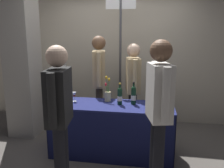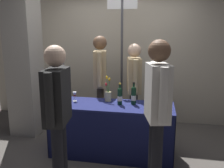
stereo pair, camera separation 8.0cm
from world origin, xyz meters
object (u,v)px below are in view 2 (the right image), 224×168
object	(u,v)px
display_bottle_0	(162,101)
wine_glass_near_vendor	(75,95)
flower_vase	(108,95)
featured_wine_bottle	(120,96)
tasting_table	(112,120)
taster_foreground_right	(57,108)
vendor_presenter	(134,83)
concrete_pillar	(23,44)
booth_signpost	(122,50)
wine_glass_mid	(148,104)

from	to	relation	value
display_bottle_0	wine_glass_near_vendor	size ratio (longest dim) A/B	2.18
display_bottle_0	flower_vase	world-z (taller)	flower_vase
featured_wine_bottle	flower_vase	distance (m)	0.25
tasting_table	taster_foreground_right	bearing A→B (deg)	-113.08
featured_wine_bottle	display_bottle_0	bearing A→B (deg)	-14.68
tasting_table	taster_foreground_right	distance (m)	1.12
display_bottle_0	wine_glass_near_vendor	xyz separation A→B (m)	(-1.28, 0.20, -0.03)
tasting_table	vendor_presenter	distance (m)	0.83
concrete_pillar	wine_glass_near_vendor	distance (m)	1.34
concrete_pillar	flower_vase	distance (m)	1.73
flower_vase	vendor_presenter	xyz separation A→B (m)	(0.34, 0.49, 0.10)
tasting_table	display_bottle_0	world-z (taller)	display_bottle_0
display_bottle_0	vendor_presenter	xyz separation A→B (m)	(-0.45, 0.79, 0.07)
concrete_pillar	vendor_presenter	size ratio (longest dim) A/B	1.98
wine_glass_near_vendor	booth_signpost	size ratio (longest dim) A/B	0.06
wine_glass_mid	booth_signpost	distance (m)	1.51
featured_wine_bottle	wine_glass_near_vendor	xyz separation A→B (m)	(-0.69, 0.04, -0.03)
concrete_pillar	vendor_presenter	world-z (taller)	concrete_pillar
wine_glass_near_vendor	flower_vase	size ratio (longest dim) A/B	0.37
wine_glass_near_vendor	flower_vase	world-z (taller)	flower_vase
wine_glass_near_vendor	display_bottle_0	bearing A→B (deg)	-8.71
tasting_table	booth_signpost	size ratio (longest dim) A/B	0.73
booth_signpost	flower_vase	bearing A→B (deg)	-94.10
flower_vase	booth_signpost	xyz separation A→B (m)	(0.07, 0.91, 0.61)
concrete_pillar	wine_glass_mid	world-z (taller)	concrete_pillar
taster_foreground_right	booth_signpost	xyz separation A→B (m)	(0.37, 2.02, 0.49)
wine_glass_near_vendor	flower_vase	bearing A→B (deg)	11.81
featured_wine_bottle	vendor_presenter	distance (m)	0.65
wine_glass_mid	taster_foreground_right	world-z (taller)	taster_foreground_right
concrete_pillar	flower_vase	size ratio (longest dim) A/B	8.29
wine_glass_near_vendor	concrete_pillar	bearing A→B (deg)	157.74
featured_wine_bottle	taster_foreground_right	world-z (taller)	taster_foreground_right
wine_glass_near_vendor	booth_signpost	world-z (taller)	booth_signpost
wine_glass_near_vendor	wine_glass_mid	world-z (taller)	wine_glass_near_vendor
display_bottle_0	vendor_presenter	size ratio (longest dim) A/B	0.19
featured_wine_bottle	booth_signpost	bearing A→B (deg)	97.48
vendor_presenter	taster_foreground_right	world-z (taller)	taster_foreground_right
display_bottle_0	flower_vase	xyz separation A→B (m)	(-0.79, 0.30, -0.03)
vendor_presenter	flower_vase	bearing A→B (deg)	-45.68
wine_glass_mid	taster_foreground_right	bearing A→B (deg)	-140.35
display_bottle_0	vendor_presenter	bearing A→B (deg)	119.96
tasting_table	flower_vase	world-z (taller)	flower_vase
tasting_table	wine_glass_near_vendor	distance (m)	0.68
vendor_presenter	taster_foreground_right	size ratio (longest dim) A/B	0.98
tasting_table	display_bottle_0	distance (m)	0.80
wine_glass_mid	display_bottle_0	bearing A→B (deg)	17.36
taster_foreground_right	featured_wine_bottle	bearing A→B (deg)	-35.58
display_bottle_0	tasting_table	bearing A→B (deg)	169.57
featured_wine_bottle	flower_vase	xyz separation A→B (m)	(-0.20, 0.14, -0.03)
featured_wine_bottle	taster_foreground_right	distance (m)	1.10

